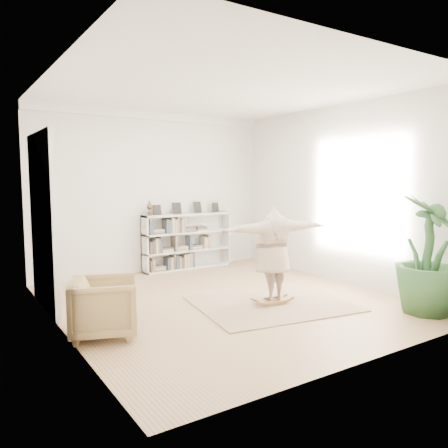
% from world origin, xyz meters
% --- Properties ---
extents(floor, '(6.00, 6.00, 0.00)m').
position_xyz_m(floor, '(0.00, 0.00, 0.00)').
color(floor, '#A57855').
rests_on(floor, ground).
extents(room_shell, '(6.00, 6.00, 6.00)m').
position_xyz_m(room_shell, '(0.00, 2.94, 3.51)').
color(room_shell, silver).
rests_on(room_shell, floor).
extents(doors, '(0.09, 1.78, 2.92)m').
position_xyz_m(doors, '(-2.70, 1.30, 1.40)').
color(doors, white).
rests_on(doors, floor).
extents(bookshelf, '(2.20, 0.35, 1.64)m').
position_xyz_m(bookshelf, '(0.74, 2.82, 0.64)').
color(bookshelf, silver).
rests_on(bookshelf, floor).
extents(armchair, '(1.11, 1.10, 0.79)m').
position_xyz_m(armchair, '(-2.30, -0.49, 0.40)').
color(armchair, tan).
rests_on(armchair, floor).
extents(rug, '(2.78, 2.36, 0.02)m').
position_xyz_m(rug, '(0.53, -0.60, 0.01)').
color(rug, tan).
rests_on(rug, floor).
extents(rocker_board, '(0.53, 0.37, 0.10)m').
position_xyz_m(rocker_board, '(0.53, -0.60, 0.07)').
color(rocker_board, '#9A6D3D').
rests_on(rocker_board, rug).
extents(person, '(1.99, 0.82, 1.57)m').
position_xyz_m(person, '(0.53, -0.60, 0.91)').
color(person, '#C5A993').
rests_on(person, rocker_board).
extents(houseplant, '(1.38, 1.38, 1.86)m').
position_xyz_m(houseplant, '(2.30, -2.28, 0.93)').
color(houseplant, '#2E582C').
rests_on(houseplant, floor).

